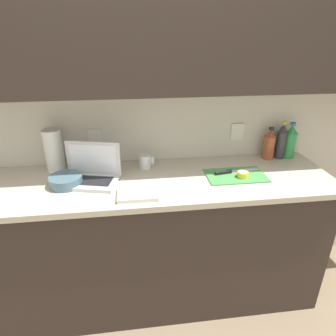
{
  "coord_description": "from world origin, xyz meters",
  "views": [
    {
      "loc": [
        -0.06,
        -1.62,
        1.76
      ],
      "look_at": [
        0.15,
        -0.01,
        1.01
      ],
      "focal_mm": 32.0,
      "sensor_mm": 36.0,
      "label": 1
    }
  ],
  "objects_px": {
    "lemon_half_cut": "(243,174)",
    "bottle_oil_tall": "(281,141)",
    "bowl_white": "(66,181)",
    "knife": "(229,172)",
    "measuring_cup": "(145,161)",
    "cutting_board": "(236,175)",
    "bottle_water_clear": "(290,142)",
    "bottle_green_soda": "(269,145)",
    "paper_towel_roll": "(54,150)",
    "laptop": "(91,172)"
  },
  "relations": [
    {
      "from": "laptop",
      "to": "bottle_oil_tall",
      "type": "bearing_deg",
      "value": 22.7
    },
    {
      "from": "bottle_water_clear",
      "to": "bowl_white",
      "type": "distance_m",
      "value": 1.52
    },
    {
      "from": "laptop",
      "to": "bottle_water_clear",
      "type": "bearing_deg",
      "value": 22.28
    },
    {
      "from": "cutting_board",
      "to": "bowl_white",
      "type": "distance_m",
      "value": 1.03
    },
    {
      "from": "bottle_oil_tall",
      "to": "bottle_water_clear",
      "type": "height_order",
      "value": "bottle_oil_tall"
    },
    {
      "from": "bottle_oil_tall",
      "to": "measuring_cup",
      "type": "xyz_separation_m",
      "value": [
        -0.96,
        -0.05,
        -0.08
      ]
    },
    {
      "from": "knife",
      "to": "measuring_cup",
      "type": "relative_size",
      "value": 3.11
    },
    {
      "from": "laptop",
      "to": "bottle_green_soda",
      "type": "bearing_deg",
      "value": 23.31
    },
    {
      "from": "laptop",
      "to": "bowl_white",
      "type": "relative_size",
      "value": 1.95
    },
    {
      "from": "measuring_cup",
      "to": "bowl_white",
      "type": "bearing_deg",
      "value": -158.6
    },
    {
      "from": "bottle_water_clear",
      "to": "laptop",
      "type": "bearing_deg",
      "value": -171.75
    },
    {
      "from": "knife",
      "to": "bottle_water_clear",
      "type": "distance_m",
      "value": 0.55
    },
    {
      "from": "lemon_half_cut",
      "to": "bottle_oil_tall",
      "type": "xyz_separation_m",
      "value": [
        0.37,
        0.28,
        0.1
      ]
    },
    {
      "from": "knife",
      "to": "cutting_board",
      "type": "bearing_deg",
      "value": -58.59
    },
    {
      "from": "measuring_cup",
      "to": "bowl_white",
      "type": "xyz_separation_m",
      "value": [
        -0.48,
        -0.19,
        -0.02
      ]
    },
    {
      "from": "bottle_oil_tall",
      "to": "measuring_cup",
      "type": "height_order",
      "value": "bottle_oil_tall"
    },
    {
      "from": "bottle_green_soda",
      "to": "measuring_cup",
      "type": "xyz_separation_m",
      "value": [
        -0.87,
        -0.05,
        -0.06
      ]
    },
    {
      "from": "laptop",
      "to": "bowl_white",
      "type": "height_order",
      "value": "laptop"
    },
    {
      "from": "knife",
      "to": "paper_towel_roll",
      "type": "height_order",
      "value": "paper_towel_roll"
    },
    {
      "from": "cutting_board",
      "to": "knife",
      "type": "distance_m",
      "value": 0.05
    },
    {
      "from": "bottle_green_soda",
      "to": "bottle_oil_tall",
      "type": "bearing_deg",
      "value": 0.0
    },
    {
      "from": "bottle_oil_tall",
      "to": "bowl_white",
      "type": "height_order",
      "value": "bottle_oil_tall"
    },
    {
      "from": "cutting_board",
      "to": "paper_towel_roll",
      "type": "height_order",
      "value": "paper_towel_roll"
    },
    {
      "from": "measuring_cup",
      "to": "paper_towel_roll",
      "type": "height_order",
      "value": "paper_towel_roll"
    },
    {
      "from": "bottle_green_soda",
      "to": "bottle_oil_tall",
      "type": "xyz_separation_m",
      "value": [
        0.09,
        0.0,
        0.02
      ]
    },
    {
      "from": "measuring_cup",
      "to": "bottle_green_soda",
      "type": "bearing_deg",
      "value": 3.41
    },
    {
      "from": "knife",
      "to": "bottle_oil_tall",
      "type": "bearing_deg",
      "value": 16.38
    },
    {
      "from": "bottle_green_soda",
      "to": "paper_towel_roll",
      "type": "xyz_separation_m",
      "value": [
        -1.44,
        -0.01,
        0.03
      ]
    },
    {
      "from": "lemon_half_cut",
      "to": "knife",
      "type": "bearing_deg",
      "value": 132.18
    },
    {
      "from": "laptop",
      "to": "paper_towel_roll",
      "type": "bearing_deg",
      "value": 155.7
    },
    {
      "from": "bottle_green_soda",
      "to": "cutting_board",
      "type": "bearing_deg",
      "value": -142.09
    },
    {
      "from": "bottle_water_clear",
      "to": "lemon_half_cut",
      "type": "bearing_deg",
      "value": -147.28
    },
    {
      "from": "lemon_half_cut",
      "to": "bottle_oil_tall",
      "type": "relative_size",
      "value": 0.25
    },
    {
      "from": "bottle_green_soda",
      "to": "bowl_white",
      "type": "xyz_separation_m",
      "value": [
        -1.35,
        -0.24,
        -0.07
      ]
    },
    {
      "from": "measuring_cup",
      "to": "paper_towel_roll",
      "type": "relative_size",
      "value": 0.36
    },
    {
      "from": "cutting_board",
      "to": "knife",
      "type": "xyz_separation_m",
      "value": [
        -0.03,
        0.03,
        0.01
      ]
    },
    {
      "from": "laptop",
      "to": "lemon_half_cut",
      "type": "distance_m",
      "value": 0.92
    },
    {
      "from": "lemon_half_cut",
      "to": "paper_towel_roll",
      "type": "xyz_separation_m",
      "value": [
        -1.16,
        0.28,
        0.11
      ]
    },
    {
      "from": "lemon_half_cut",
      "to": "measuring_cup",
      "type": "bearing_deg",
      "value": 158.46
    },
    {
      "from": "measuring_cup",
      "to": "bottle_oil_tall",
      "type": "bearing_deg",
      "value": 3.1
    },
    {
      "from": "bottle_water_clear",
      "to": "bowl_white",
      "type": "relative_size",
      "value": 1.34
    },
    {
      "from": "bottle_water_clear",
      "to": "bowl_white",
      "type": "height_order",
      "value": "bottle_water_clear"
    },
    {
      "from": "cutting_board",
      "to": "knife",
      "type": "relative_size",
      "value": 1.19
    },
    {
      "from": "knife",
      "to": "paper_towel_roll",
      "type": "distance_m",
      "value": 1.12
    },
    {
      "from": "bottle_oil_tall",
      "to": "paper_towel_roll",
      "type": "relative_size",
      "value": 0.98
    },
    {
      "from": "bowl_white",
      "to": "bottle_oil_tall",
      "type": "bearing_deg",
      "value": 9.44
    },
    {
      "from": "bottle_water_clear",
      "to": "bottle_oil_tall",
      "type": "bearing_deg",
      "value": 180.0
    },
    {
      "from": "cutting_board",
      "to": "paper_towel_roll",
      "type": "bearing_deg",
      "value": 167.85
    },
    {
      "from": "knife",
      "to": "bowl_white",
      "type": "bearing_deg",
      "value": 171.48
    },
    {
      "from": "lemon_half_cut",
      "to": "bottle_water_clear",
      "type": "bearing_deg",
      "value": 32.72
    }
  ]
}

